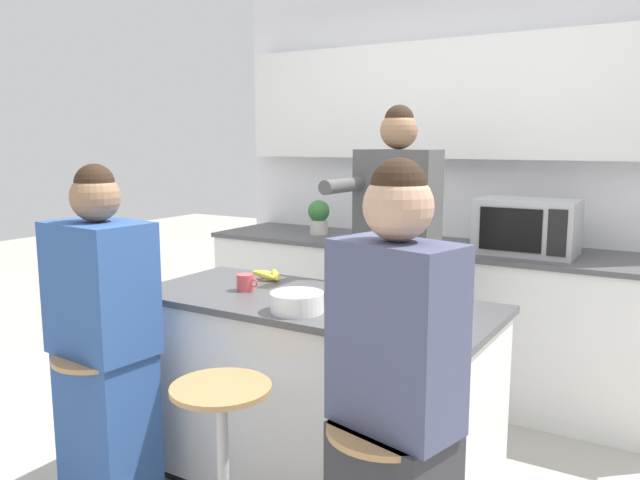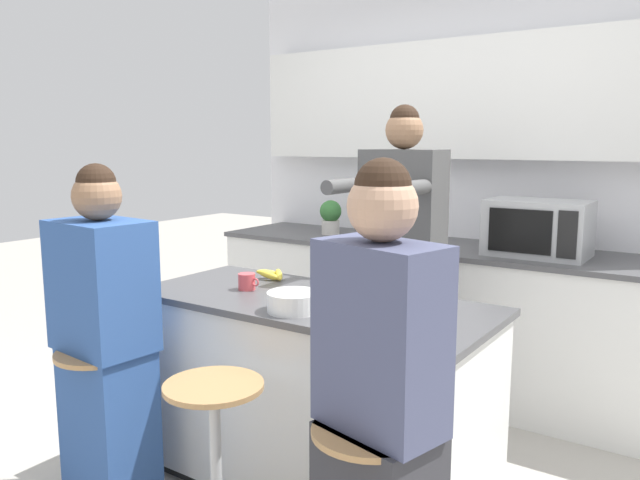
% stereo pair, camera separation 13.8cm
% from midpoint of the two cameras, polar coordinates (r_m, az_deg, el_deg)
% --- Properties ---
extents(wall_back, '(3.29, 0.22, 2.70)m').
position_cam_midpoint_polar(wall_back, '(4.23, 11.23, 8.59)').
color(wall_back, white).
rests_on(wall_back, ground_plane).
extents(back_counter, '(3.06, 0.69, 0.92)m').
position_cam_midpoint_polar(back_counter, '(4.07, 9.15, -6.77)').
color(back_counter, white).
rests_on(back_counter, ground_plane).
extents(kitchen_island, '(1.61, 0.70, 0.88)m').
position_cam_midpoint_polar(kitchen_island, '(2.86, -2.17, -13.88)').
color(kitchen_island, black).
rests_on(kitchen_island, ground_plane).
extents(bar_stool_leftmost, '(0.38, 0.38, 0.70)m').
position_cam_midpoint_polar(bar_stool_leftmost, '(2.88, -20.60, -15.86)').
color(bar_stool_leftmost, tan).
rests_on(bar_stool_leftmost, ground_plane).
extents(bar_stool_center, '(0.38, 0.38, 0.70)m').
position_cam_midpoint_polar(bar_stool_center, '(2.46, -10.56, -19.98)').
color(bar_stool_center, tan).
rests_on(bar_stool_center, ground_plane).
extents(person_cooking, '(0.41, 0.56, 1.74)m').
position_cam_midpoint_polar(person_cooking, '(3.27, 5.73, -3.30)').
color(person_cooking, '#383842').
rests_on(person_cooking, ground_plane).
extents(person_wrapped_blanket, '(0.44, 0.32, 1.47)m').
position_cam_midpoint_polar(person_wrapped_blanket, '(2.78, -20.52, -9.50)').
color(person_wrapped_blanket, '#2D5193').
rests_on(person_wrapped_blanket, ground_plane).
extents(person_seated_near, '(0.43, 0.34, 1.51)m').
position_cam_midpoint_polar(person_seated_near, '(1.99, 4.74, -16.41)').
color(person_seated_near, '#333338').
rests_on(person_seated_near, ground_plane).
extents(cooking_pot, '(0.33, 0.24, 0.17)m').
position_cam_midpoint_polar(cooking_pot, '(2.73, 1.99, -3.55)').
color(cooking_pot, '#B7BABC').
rests_on(cooking_pot, kitchen_island).
extents(fruit_bowl, '(0.22, 0.22, 0.08)m').
position_cam_midpoint_polar(fruit_bowl, '(2.51, -3.70, -5.70)').
color(fruit_bowl, white).
rests_on(fruit_bowl, kitchen_island).
extents(coffee_cup_near, '(0.10, 0.07, 0.08)m').
position_cam_midpoint_polar(coffee_cup_near, '(2.51, 5.53, -5.71)').
color(coffee_cup_near, '#4C7099').
rests_on(coffee_cup_near, kitchen_island).
extents(coffee_cup_far, '(0.11, 0.08, 0.08)m').
position_cam_midpoint_polar(coffee_cup_far, '(2.89, -8.20, -3.87)').
color(coffee_cup_far, '#DB4C51').
rests_on(coffee_cup_far, kitchen_island).
extents(banana_bunch, '(0.18, 0.13, 0.06)m').
position_cam_midpoint_polar(banana_bunch, '(3.10, -6.01, -3.19)').
color(banana_bunch, yellow).
rests_on(banana_bunch, kitchen_island).
extents(microwave, '(0.55, 0.36, 0.31)m').
position_cam_midpoint_polar(microwave, '(3.73, 17.40, 1.17)').
color(microwave, '#B2B5B7').
rests_on(microwave, back_counter).
extents(potted_plant, '(0.15, 0.15, 0.24)m').
position_cam_midpoint_polar(potted_plant, '(4.34, -1.02, 2.21)').
color(potted_plant, beige).
rests_on(potted_plant, back_counter).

